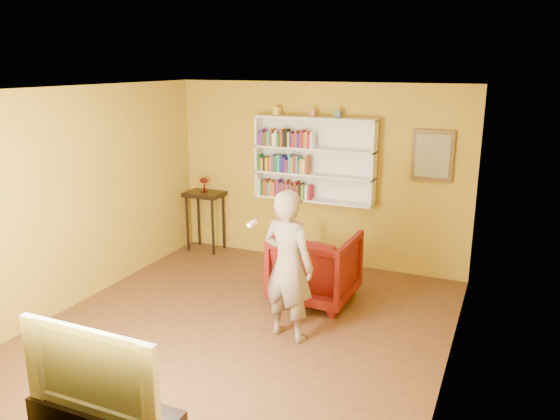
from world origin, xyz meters
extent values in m
cube|color=#4D2C18|center=(0.00, 0.00, -0.06)|extent=(5.30, 5.80, 0.12)
cube|color=#A9831F|center=(0.00, 2.52, 1.35)|extent=(5.30, 0.04, 2.70)
cube|color=#A9831F|center=(0.00, -2.52, 1.35)|extent=(5.30, 0.04, 2.70)
cube|color=#A9831F|center=(-2.27, 0.00, 1.35)|extent=(0.04, 5.80, 2.70)
cube|color=#A9831F|center=(2.27, 0.00, 1.35)|extent=(0.04, 5.80, 2.70)
cube|color=white|center=(0.00, 0.00, 2.73)|extent=(5.30, 5.80, 0.06)
cube|color=white|center=(0.00, 2.48, 1.60)|extent=(1.80, 0.03, 1.20)
cube|color=white|center=(-0.89, 2.35, 1.60)|extent=(0.03, 0.28, 1.20)
cube|color=white|center=(0.89, 2.35, 1.60)|extent=(0.03, 0.28, 1.20)
cube|color=white|center=(0.00, 2.35, 1.00)|extent=(1.80, 0.28, 0.03)
cube|color=white|center=(0.00, 2.35, 1.38)|extent=(1.80, 0.28, 0.03)
cube|color=white|center=(0.00, 2.35, 1.76)|extent=(1.80, 0.28, 0.03)
cube|color=white|center=(0.00, 2.35, 2.20)|extent=(1.80, 0.28, 0.03)
cube|color=white|center=(-0.84, 2.30, 1.14)|extent=(0.03, 0.15, 0.25)
cube|color=#15611F|center=(-0.80, 2.30, 1.12)|extent=(0.03, 0.16, 0.20)
cube|color=brown|center=(-0.76, 2.31, 1.14)|extent=(0.04, 0.18, 0.24)
cube|color=brown|center=(-0.72, 2.29, 1.13)|extent=(0.03, 0.15, 0.23)
cube|color=teal|center=(-0.69, 2.31, 1.11)|extent=(0.02, 0.18, 0.20)
cube|color=orange|center=(-0.65, 2.29, 1.13)|extent=(0.04, 0.14, 0.24)
cube|color=orange|center=(-0.61, 2.30, 1.12)|extent=(0.03, 0.17, 0.22)
cube|color=maroon|center=(-0.58, 2.29, 1.12)|extent=(0.02, 0.14, 0.22)
cube|color=#642A7F|center=(-0.54, 2.30, 1.14)|extent=(0.04, 0.17, 0.26)
cube|color=brown|center=(-0.50, 2.30, 1.12)|extent=(0.03, 0.16, 0.22)
cube|color=#642A7F|center=(-0.46, 2.31, 1.13)|extent=(0.03, 0.17, 0.23)
cube|color=maroon|center=(-0.43, 2.31, 1.12)|extent=(0.02, 0.17, 0.22)
cube|color=brown|center=(-0.40, 2.29, 1.14)|extent=(0.02, 0.15, 0.26)
cube|color=#642A7F|center=(-0.37, 2.30, 1.12)|extent=(0.04, 0.17, 0.21)
cube|color=brown|center=(-0.33, 2.31, 1.13)|extent=(0.03, 0.18, 0.23)
cube|color=#15611F|center=(-0.30, 2.31, 1.11)|extent=(0.03, 0.18, 0.20)
cube|color=maroon|center=(-0.26, 2.31, 1.14)|extent=(0.04, 0.18, 0.25)
cube|color=brown|center=(-0.22, 2.31, 1.12)|extent=(0.03, 0.19, 0.21)
cube|color=black|center=(-0.18, 2.31, 1.13)|extent=(0.04, 0.18, 0.23)
cube|color=gold|center=(-0.14, 2.30, 1.12)|extent=(0.02, 0.16, 0.22)
cube|color=#15611F|center=(-0.12, 2.31, 1.12)|extent=(0.03, 0.17, 0.21)
cube|color=white|center=(-0.08, 2.31, 1.12)|extent=(0.04, 0.18, 0.22)
cube|color=maroon|center=(-0.04, 2.31, 1.12)|extent=(0.04, 0.17, 0.20)
cube|color=#15611F|center=(-0.84, 2.29, 1.51)|extent=(0.04, 0.14, 0.24)
cube|color=orange|center=(-0.80, 2.30, 1.49)|extent=(0.04, 0.16, 0.20)
cube|color=black|center=(-0.76, 2.30, 1.50)|extent=(0.03, 0.15, 0.21)
cube|color=gold|center=(-0.72, 2.30, 1.50)|extent=(0.03, 0.17, 0.20)
cube|color=brown|center=(-0.69, 2.31, 1.49)|extent=(0.03, 0.19, 0.19)
cube|color=orange|center=(-0.65, 2.31, 1.50)|extent=(0.03, 0.19, 0.22)
cube|color=#642A7F|center=(-0.62, 2.30, 1.52)|extent=(0.04, 0.15, 0.25)
cube|color=#15611F|center=(-0.57, 2.29, 1.52)|extent=(0.04, 0.14, 0.24)
cube|color=teal|center=(-0.52, 2.31, 1.52)|extent=(0.04, 0.17, 0.25)
cube|color=navy|center=(-0.48, 2.30, 1.52)|extent=(0.03, 0.16, 0.25)
cube|color=navy|center=(-0.43, 2.31, 1.50)|extent=(0.04, 0.18, 0.22)
cube|color=maroon|center=(-0.39, 2.31, 1.49)|extent=(0.04, 0.18, 0.19)
cube|color=teal|center=(-0.35, 2.31, 1.53)|extent=(0.04, 0.18, 0.27)
cube|color=gold|center=(-0.31, 2.30, 1.51)|extent=(0.02, 0.17, 0.23)
cube|color=maroon|center=(-0.27, 2.29, 1.52)|extent=(0.04, 0.14, 0.26)
cube|color=teal|center=(-0.23, 2.29, 1.52)|extent=(0.03, 0.15, 0.26)
cube|color=#642A7F|center=(-0.20, 2.30, 1.49)|extent=(0.02, 0.15, 0.19)
cube|color=gold|center=(-0.16, 2.31, 1.50)|extent=(0.04, 0.19, 0.22)
cube|color=white|center=(-0.12, 2.31, 1.50)|extent=(0.03, 0.18, 0.22)
cube|color=brown|center=(-0.08, 2.29, 1.53)|extent=(0.04, 0.15, 0.27)
cube|color=#642A7F|center=(-0.84, 2.31, 1.87)|extent=(0.04, 0.19, 0.19)
cube|color=#642A7F|center=(-0.80, 2.30, 1.89)|extent=(0.03, 0.17, 0.24)
cube|color=#15611F|center=(-0.76, 2.30, 1.87)|extent=(0.03, 0.17, 0.20)
cube|color=brown|center=(-0.73, 2.31, 1.88)|extent=(0.03, 0.18, 0.21)
cube|color=teal|center=(-0.69, 2.29, 1.88)|extent=(0.04, 0.14, 0.21)
cube|color=brown|center=(-0.64, 2.31, 1.90)|extent=(0.03, 0.18, 0.25)
cube|color=white|center=(-0.60, 2.30, 1.87)|extent=(0.04, 0.15, 0.19)
cube|color=white|center=(-0.57, 2.30, 1.89)|extent=(0.03, 0.16, 0.24)
cube|color=#15611F|center=(-0.53, 2.30, 1.87)|extent=(0.04, 0.15, 0.19)
cube|color=brown|center=(-0.48, 2.31, 1.90)|extent=(0.04, 0.19, 0.25)
cube|color=black|center=(-0.44, 2.30, 1.89)|extent=(0.04, 0.15, 0.23)
cube|color=black|center=(-0.40, 2.29, 1.90)|extent=(0.03, 0.15, 0.26)
cube|color=gold|center=(-0.36, 2.29, 1.88)|extent=(0.03, 0.15, 0.22)
cube|color=navy|center=(-0.33, 2.31, 1.89)|extent=(0.02, 0.17, 0.23)
cube|color=maroon|center=(-0.29, 2.31, 1.88)|extent=(0.04, 0.18, 0.20)
cube|color=brown|center=(-0.25, 2.29, 1.90)|extent=(0.03, 0.15, 0.24)
cube|color=navy|center=(-0.21, 2.30, 1.88)|extent=(0.04, 0.16, 0.21)
cube|color=maroon|center=(-0.17, 2.31, 1.90)|extent=(0.04, 0.17, 0.25)
cube|color=brown|center=(-0.13, 2.31, 1.89)|extent=(0.03, 0.17, 0.22)
cube|color=orange|center=(-0.09, 2.30, 1.89)|extent=(0.04, 0.16, 0.24)
cube|color=maroon|center=(-0.05, 2.31, 1.88)|extent=(0.04, 0.18, 0.21)
cube|color=white|center=(-0.01, 2.29, 1.89)|extent=(0.04, 0.14, 0.23)
cube|color=gold|center=(-0.60, 2.35, 2.28)|extent=(0.09, 0.09, 0.12)
cube|color=#AE593A|center=(-0.04, 2.35, 2.27)|extent=(0.08, 0.08, 0.11)
cube|color=#445E72|center=(0.34, 2.35, 2.27)|extent=(0.08, 0.08, 0.11)
cube|color=#553918|center=(1.65, 2.46, 1.75)|extent=(0.55, 0.04, 0.70)
cube|color=gray|center=(1.65, 2.44, 1.75)|extent=(0.45, 0.02, 0.58)
cylinder|color=black|center=(-2.06, 2.08, 0.45)|extent=(0.04, 0.04, 0.90)
cylinder|color=black|center=(-1.59, 2.08, 0.45)|extent=(0.04, 0.04, 0.90)
cylinder|color=black|center=(-2.06, 2.42, 0.45)|extent=(0.04, 0.04, 0.90)
cylinder|color=black|center=(-1.59, 2.42, 0.45)|extent=(0.04, 0.04, 0.90)
cube|color=black|center=(-1.82, 2.25, 0.93)|extent=(0.59, 0.45, 0.06)
cylinder|color=maroon|center=(-1.82, 2.25, 0.97)|extent=(0.10, 0.10, 0.02)
cylinder|color=maroon|center=(-1.82, 2.25, 1.05)|extent=(0.03, 0.03, 0.13)
ellipsoid|color=maroon|center=(-1.82, 2.25, 1.15)|extent=(0.14, 0.14, 0.09)
cylinder|color=#FFE2AE|center=(-1.75, 2.25, 1.15)|extent=(0.01, 0.01, 0.10)
cylinder|color=#FFE2AE|center=(-1.76, 2.29, 1.15)|extent=(0.01, 0.01, 0.10)
cylinder|color=#FFE2AE|center=(-1.79, 2.31, 1.15)|extent=(0.01, 0.01, 0.10)
cylinder|color=#FFE2AE|center=(-1.83, 2.32, 1.15)|extent=(0.01, 0.01, 0.10)
cylinder|color=#FFE2AE|center=(-1.87, 2.30, 1.15)|extent=(0.01, 0.01, 0.10)
cylinder|color=#FFE2AE|center=(-1.89, 2.27, 1.15)|extent=(0.01, 0.01, 0.10)
cylinder|color=#FFE2AE|center=(-1.89, 2.23, 1.15)|extent=(0.01, 0.01, 0.10)
cylinder|color=#FFE2AE|center=(-1.87, 2.20, 1.15)|extent=(0.01, 0.01, 0.10)
cylinder|color=#FFE2AE|center=(-1.83, 2.18, 1.15)|extent=(0.01, 0.01, 0.10)
cylinder|color=#FFE2AE|center=(-1.79, 2.19, 1.15)|extent=(0.01, 0.01, 0.10)
cylinder|color=#FFE2AE|center=(-1.76, 2.21, 1.15)|extent=(0.01, 0.01, 0.10)
imported|color=#4C0506|center=(0.49, 1.11, 0.45)|extent=(0.99, 1.02, 0.91)
imported|color=#746355|center=(0.55, 0.06, 0.85)|extent=(0.68, 0.52, 1.69)
cube|color=white|center=(0.31, -0.33, 1.40)|extent=(0.04, 0.15, 0.04)
imported|color=black|center=(0.00, -2.25, 0.79)|extent=(1.20, 0.16, 0.69)
camera|label=1|loc=(2.67, -5.03, 2.96)|focal=35.00mm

